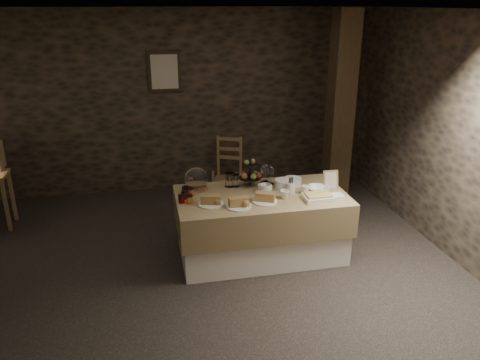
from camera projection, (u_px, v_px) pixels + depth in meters
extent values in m
cube|color=black|center=(202.00, 273.00, 4.91)|extent=(5.50, 5.00, 0.01)
cube|color=black|center=(177.00, 103.00, 6.73)|extent=(5.50, 0.02, 2.60)
cube|color=black|center=(264.00, 317.00, 2.16)|extent=(5.50, 0.02, 2.60)
cube|color=black|center=(455.00, 138.00, 4.97)|extent=(0.02, 5.00, 2.60)
cube|color=beige|center=(193.00, 9.00, 3.98)|extent=(5.50, 5.00, 0.01)
cube|color=white|center=(261.00, 226.00, 5.16)|extent=(1.76, 0.90, 0.69)
cube|color=olive|center=(261.00, 210.00, 5.09)|extent=(1.83, 0.97, 0.37)
cube|color=brown|center=(6.00, 206.00, 5.69)|extent=(0.04, 0.04, 0.67)
cube|color=brown|center=(12.00, 196.00, 5.98)|extent=(0.04, 0.04, 0.67)
cube|color=brown|center=(227.00, 181.00, 6.82)|extent=(0.51, 0.50, 0.05)
cube|color=brown|center=(225.00, 149.00, 6.80)|extent=(0.36, 0.17, 0.38)
cube|color=black|center=(340.00, 110.00, 6.25)|extent=(0.30, 0.30, 2.60)
cube|color=black|center=(164.00, 72.00, 6.51)|extent=(0.45, 0.03, 0.55)
cube|color=beige|center=(165.00, 72.00, 6.49)|extent=(0.37, 0.01, 0.47)
cylinder|color=white|center=(283.00, 184.00, 5.18)|extent=(0.19, 0.19, 0.10)
cylinder|color=white|center=(293.00, 182.00, 5.26)|extent=(0.20, 0.20, 0.08)
cylinder|color=white|center=(291.00, 188.00, 5.04)|extent=(0.10, 0.10, 0.12)
imported|color=white|center=(266.00, 189.00, 5.03)|extent=(0.15, 0.15, 0.11)
imported|color=white|center=(285.00, 194.00, 4.90)|extent=(0.10, 0.10, 0.09)
cylinder|color=white|center=(262.00, 189.00, 5.05)|extent=(0.09, 0.09, 0.09)
cylinder|color=white|center=(305.00, 190.00, 5.03)|extent=(0.08, 0.08, 0.09)
imported|color=white|center=(319.00, 189.00, 5.09)|extent=(0.28, 0.28, 0.06)
cylinder|color=brown|center=(197.00, 188.00, 5.17)|extent=(0.26, 0.26, 0.01)
cylinder|color=brown|center=(197.00, 185.00, 5.15)|extent=(0.22, 0.22, 0.07)
sphere|color=white|center=(196.00, 179.00, 5.13)|extent=(0.26, 0.26, 0.26)
cylinder|color=black|center=(250.00, 171.00, 5.20)|extent=(0.02, 0.02, 0.35)
cylinder|color=black|center=(250.00, 178.00, 5.23)|extent=(0.25, 0.25, 0.01)
cylinder|color=black|center=(250.00, 165.00, 5.18)|extent=(0.18, 0.18, 0.01)
sphere|color=#5B7831|center=(255.00, 174.00, 5.26)|extent=(0.07, 0.07, 0.07)
sphere|color=maroon|center=(245.00, 174.00, 5.25)|extent=(0.07, 0.07, 0.07)
sphere|color=#5B7831|center=(253.00, 177.00, 5.17)|extent=(0.07, 0.07, 0.07)
sphere|color=brown|center=(244.00, 176.00, 5.18)|extent=(0.07, 0.07, 0.07)
sphere|color=maroon|center=(258.00, 176.00, 5.20)|extent=(0.07, 0.07, 0.07)
cylinder|color=white|center=(211.00, 204.00, 4.77)|extent=(0.26, 0.26, 0.01)
cube|color=olive|center=(211.00, 199.00, 4.75)|extent=(0.22, 0.13, 0.09)
cylinder|color=white|center=(239.00, 206.00, 4.72)|extent=(0.26, 0.26, 0.01)
cube|color=olive|center=(239.00, 201.00, 4.70)|extent=(0.21, 0.10, 0.09)
cylinder|color=white|center=(265.00, 201.00, 4.83)|extent=(0.26, 0.26, 0.01)
cube|color=olive|center=(265.00, 197.00, 4.81)|extent=(0.22, 0.16, 0.09)
cylinder|color=#5B050C|center=(185.00, 195.00, 4.90)|extent=(0.06, 0.06, 0.07)
cylinder|color=#B55D27|center=(190.00, 200.00, 4.79)|extent=(0.06, 0.06, 0.07)
cylinder|color=#5B050C|center=(182.00, 199.00, 4.80)|extent=(0.06, 0.06, 0.07)
cylinder|color=#B55D27|center=(191.00, 192.00, 4.98)|extent=(0.06, 0.06, 0.07)
cylinder|color=#5B050C|center=(185.00, 191.00, 5.03)|extent=(0.06, 0.06, 0.07)
cube|color=white|center=(318.00, 198.00, 4.88)|extent=(0.30, 0.22, 0.05)
cube|color=tan|center=(318.00, 195.00, 4.86)|extent=(0.26, 0.18, 0.02)
cube|color=white|center=(336.00, 197.00, 4.91)|extent=(0.14, 0.14, 0.04)
cube|color=brown|center=(331.00, 180.00, 5.17)|extent=(0.17, 0.08, 0.22)
cylinder|color=white|center=(229.00, 180.00, 5.21)|extent=(0.10, 0.10, 0.16)
cylinder|color=white|center=(235.00, 180.00, 5.22)|extent=(0.09, 0.09, 0.14)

